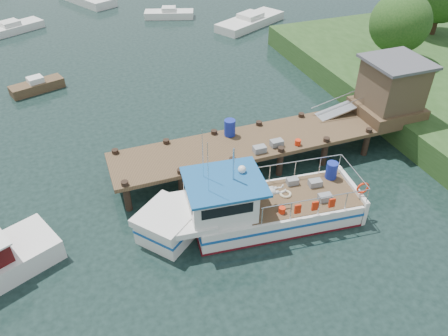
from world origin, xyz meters
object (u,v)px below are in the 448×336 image
object	(u,v)px
dock	(349,107)
moored_b	(169,14)
lobster_boat	(248,208)
moored_rowboat	(37,86)
moored_c	(250,21)
moored_a	(11,28)

from	to	relation	value
dock	moored_b	bearing A→B (deg)	97.96
lobster_boat	moored_b	size ratio (longest dim) A/B	2.07
dock	moored_rowboat	size ratio (longest dim) A/B	4.63
moored_b	moored_c	distance (m)	7.89
lobster_boat	moored_c	world-z (taller)	lobster_boat
moored_rowboat	moored_a	size ratio (longest dim) A/B	0.64
moored_b	moored_c	size ratio (longest dim) A/B	0.65
dock	lobster_boat	xyz separation A→B (m)	(-7.34, -3.99, -1.37)
moored_rowboat	moored_b	distance (m)	16.95
moored_rowboat	moored_b	bearing A→B (deg)	55.75
moored_a	moored_c	bearing A→B (deg)	-23.79
lobster_boat	moored_b	distance (m)	28.71
lobster_boat	moored_rowboat	xyz separation A→B (m)	(-8.20, 16.59, -0.50)
dock	moored_c	size ratio (longest dim) A/B	2.26
moored_c	moored_rowboat	bearing A→B (deg)	-176.64
moored_a	moored_b	distance (m)	14.00
moored_b	moored_a	bearing A→B (deg)	159.41
moored_b	moored_c	world-z (taller)	moored_c
dock	moored_a	distance (m)	30.78
lobster_boat	moored_rowboat	bearing A→B (deg)	122.29
moored_rowboat	moored_c	bearing A→B (deg)	32.56
moored_b	moored_c	xyz separation A→B (m)	(6.33, -4.71, 0.04)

